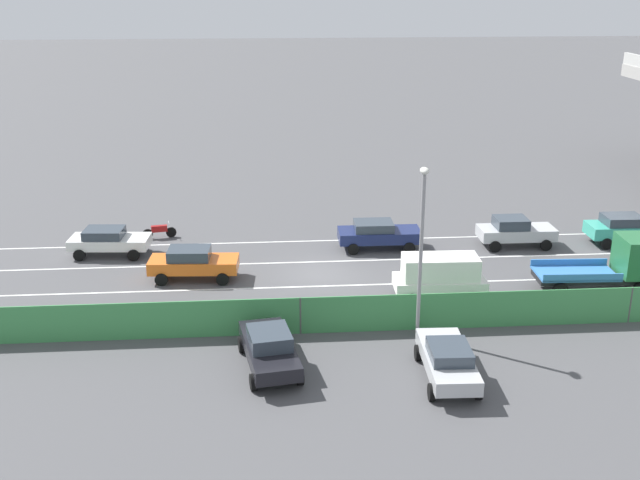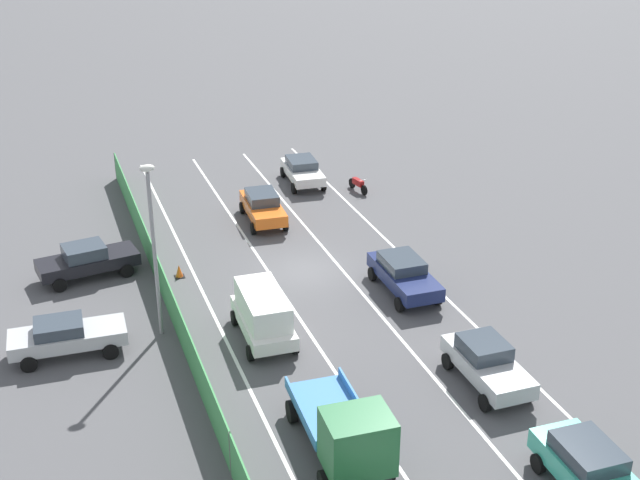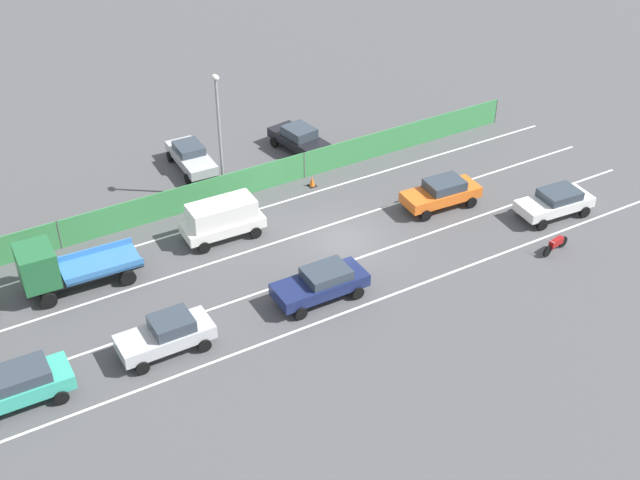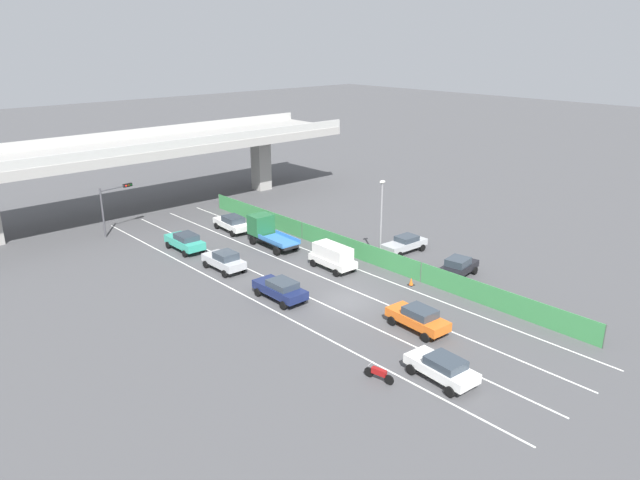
% 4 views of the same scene
% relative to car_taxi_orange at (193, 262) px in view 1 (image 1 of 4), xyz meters
% --- Properties ---
extents(ground_plane, '(300.00, 300.00, 0.00)m').
position_rel_car_taxi_orange_xyz_m(ground_plane, '(-0.22, 6.50, -0.91)').
color(ground_plane, '#4C4C4F').
extents(lane_line_left_edge, '(0.14, 47.71, 0.01)m').
position_rel_car_taxi_orange_xyz_m(lane_line_left_edge, '(-5.33, 12.35, -0.90)').
color(lane_line_left_edge, silver).
rests_on(lane_line_left_edge, ground).
extents(lane_line_mid_left, '(0.14, 47.71, 0.01)m').
position_rel_car_taxi_orange_xyz_m(lane_line_mid_left, '(-1.93, 12.35, -0.90)').
color(lane_line_mid_left, silver).
rests_on(lane_line_mid_left, ground).
extents(lane_line_mid_right, '(0.14, 47.71, 0.01)m').
position_rel_car_taxi_orange_xyz_m(lane_line_mid_right, '(1.48, 12.35, -0.90)').
color(lane_line_mid_right, silver).
rests_on(lane_line_mid_right, ground).
extents(lane_line_right_edge, '(0.14, 47.71, 0.01)m').
position_rel_car_taxi_orange_xyz_m(lane_line_right_edge, '(4.88, 12.35, -0.90)').
color(lane_line_right_edge, silver).
rests_on(lane_line_right_edge, ground).
extents(green_fence, '(0.10, 43.81, 1.67)m').
position_rel_car_taxi_orange_xyz_m(green_fence, '(6.66, 12.35, -0.07)').
color(green_fence, '#3D8E4C').
rests_on(green_fence, ground).
extents(car_taxi_orange, '(2.17, 4.54, 1.63)m').
position_rel_car_taxi_orange_xyz_m(car_taxi_orange, '(0.00, 0.00, 0.00)').
color(car_taxi_orange, orange).
rests_on(car_taxi_orange, ground).
extents(car_sedan_white, '(2.29, 4.40, 1.51)m').
position_rel_car_taxi_orange_xyz_m(car_sedan_white, '(-3.88, -4.86, -0.04)').
color(car_sedan_white, white).
rests_on(car_sedan_white, ground).
extents(car_van_white, '(2.15, 4.36, 2.11)m').
position_rel_car_taxi_orange_xyz_m(car_van_white, '(3.37, 11.85, 0.30)').
color(car_van_white, silver).
rests_on(car_van_white, ground).
extents(car_sedan_silver, '(1.99, 4.25, 1.69)m').
position_rel_car_taxi_orange_xyz_m(car_sedan_silver, '(-3.57, 17.75, 0.01)').
color(car_sedan_silver, '#B7BABC').
rests_on(car_sedan_silver, ground).
extents(car_sedan_navy, '(2.09, 4.60, 1.59)m').
position_rel_car_taxi_orange_xyz_m(car_sedan_navy, '(-3.77, 9.98, -0.01)').
color(car_sedan_navy, navy).
rests_on(car_sedan_navy, ground).
extents(car_taxi_teal, '(2.10, 4.58, 1.68)m').
position_rel_car_taxi_orange_xyz_m(car_taxi_teal, '(-3.52, 24.23, 0.03)').
color(car_taxi_teal, teal).
rests_on(car_taxi_teal, ground).
extents(flatbed_truck_blue, '(2.55, 5.76, 2.72)m').
position_rel_car_taxi_orange_xyz_m(flatbed_truck_blue, '(3.09, 20.68, 0.48)').
color(flatbed_truck_blue, black).
rests_on(flatbed_truck_blue, ground).
extents(motorcycle, '(0.62, 1.94, 0.93)m').
position_rel_car_taxi_orange_xyz_m(motorcycle, '(-6.55, -2.46, -0.45)').
color(motorcycle, black).
rests_on(motorcycle, ground).
extents(parked_sedan_dark, '(4.81, 2.55, 1.63)m').
position_rel_car_taxi_orange_xyz_m(parked_sedan_dark, '(9.60, 3.69, -0.02)').
color(parked_sedan_dark, black).
rests_on(parked_sedan_dark, ground).
extents(parked_wagon_silver, '(4.57, 2.06, 1.52)m').
position_rel_car_taxi_orange_xyz_m(parked_wagon_silver, '(11.04, 10.42, -0.05)').
color(parked_wagon_silver, '#B2B5B7').
rests_on(parked_wagon_silver, ground).
extents(street_lamp, '(0.60, 0.36, 7.39)m').
position_rel_car_taxi_orange_xyz_m(street_lamp, '(7.26, 10.03, 3.56)').
color(street_lamp, gray).
rests_on(street_lamp, ground).
extents(traffic_cone, '(0.47, 0.47, 0.62)m').
position_rel_car_taxi_orange_xyz_m(traffic_cone, '(5.58, 5.15, -0.62)').
color(traffic_cone, orange).
rests_on(traffic_cone, ground).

